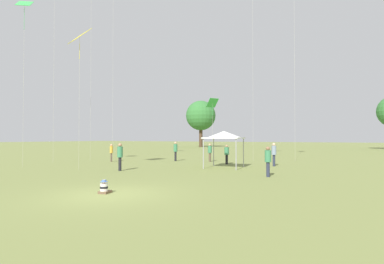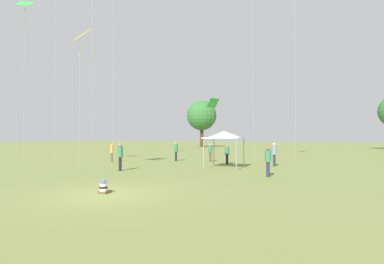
{
  "view_description": "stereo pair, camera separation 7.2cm",
  "coord_description": "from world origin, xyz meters",
  "views": [
    {
      "loc": [
        8.26,
        -8.75,
        2.2
      ],
      "look_at": [
        -0.1,
        7.09,
        2.55
      ],
      "focal_mm": 28.0,
      "sensor_mm": 36.0,
      "label": 1
    },
    {
      "loc": [
        8.32,
        -8.72,
        2.2
      ],
      "look_at": [
        -0.1,
        7.09,
        2.55
      ],
      "focal_mm": 28.0,
      "sensor_mm": 36.0,
      "label": 2
    }
  ],
  "objects": [
    {
      "name": "person_standing_4",
      "position": [
        4.18,
        8.16,
        1.02
      ],
      "size": [
        0.5,
        0.5,
        1.71
      ],
      "rotation": [
        0.0,
        0.0,
        4.04
      ],
      "color": "#282D42",
      "rests_on": "ground"
    },
    {
      "name": "kite_1",
      "position": [
        -8.32,
        5.89,
        9.16
      ],
      "size": [
        1.78,
        1.55,
        9.8
      ],
      "rotation": [
        0.0,
        0.0,
        5.16
      ],
      "color": "yellow",
      "rests_on": "ground"
    },
    {
      "name": "person_standing_7",
      "position": [
        -6.36,
        15.6,
        1.1
      ],
      "size": [
        0.5,
        0.5,
        1.83
      ],
      "rotation": [
        0.0,
        0.0,
        5.32
      ],
      "color": "black",
      "rests_on": "ground"
    },
    {
      "name": "person_standing_1",
      "position": [
        -11.18,
        12.16,
        0.99
      ],
      "size": [
        0.34,
        0.34,
        1.63
      ],
      "rotation": [
        0.0,
        0.0,
        4.52
      ],
      "color": "brown",
      "rests_on": "ground"
    },
    {
      "name": "canopy_tent",
      "position": [
        0.13,
        11.68,
        2.4
      ],
      "size": [
        2.88,
        2.88,
        2.7
      ],
      "rotation": [
        0.0,
        0.0,
        0.1
      ],
      "color": "white",
      "rests_on": "ground"
    },
    {
      "name": "seated_toddler",
      "position": [
        -0.34,
        0.12,
        0.22
      ],
      "size": [
        0.45,
        0.52,
        0.55
      ],
      "rotation": [
        0.0,
        0.0,
        0.2
      ],
      "color": "brown",
      "rests_on": "ground"
    },
    {
      "name": "ground_plane",
      "position": [
        0.0,
        0.0,
        0.0
      ],
      "size": [
        300.0,
        300.0,
        0.0
      ],
      "primitive_type": "plane",
      "color": "olive"
    },
    {
      "name": "person_standing_3",
      "position": [
        -3.15,
        16.4,
        0.99
      ],
      "size": [
        0.5,
        0.5,
        1.67
      ],
      "rotation": [
        0.0,
        0.0,
        1.02
      ],
      "color": "brown",
      "rests_on": "ground"
    },
    {
      "name": "distant_tree_1",
      "position": [
        -23.27,
        55.53,
        7.51
      ],
      "size": [
        7.12,
        7.12,
        11.11
      ],
      "color": "#473323",
      "rests_on": "ground"
    },
    {
      "name": "person_standing_6",
      "position": [
        -0.81,
        14.63,
        0.95
      ],
      "size": [
        0.45,
        0.45,
        1.61
      ],
      "rotation": [
        0.0,
        0.0,
        0.19
      ],
      "color": "black",
      "rests_on": "ground"
    },
    {
      "name": "kite_0",
      "position": [
        -13.47,
        5.18,
        11.98
      ],
      "size": [
        1.33,
        1.28,
        12.73
      ],
      "rotation": [
        0.0,
        0.0,
        6.12
      ],
      "color": "green",
      "rests_on": "ground"
    },
    {
      "name": "kite_3",
      "position": [
        -5.48,
        22.27,
        6.09
      ],
      "size": [
        1.32,
        1.47,
        6.65
      ],
      "rotation": [
        0.0,
        0.0,
        3.4
      ],
      "color": "green",
      "rests_on": "ground"
    },
    {
      "name": "person_standing_5",
      "position": [
        3.06,
        14.69,
        1.08
      ],
      "size": [
        0.41,
        0.41,
        1.81
      ],
      "rotation": [
        0.0,
        0.0,
        4.85
      ],
      "color": "#282D42",
      "rests_on": "ground"
    },
    {
      "name": "person_standing_0",
      "position": [
        -5.3,
        6.66,
        1.11
      ],
      "size": [
        0.5,
        0.5,
        1.84
      ],
      "rotation": [
        0.0,
        0.0,
        5.66
      ],
      "color": "black",
      "rests_on": "ground"
    }
  ]
}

